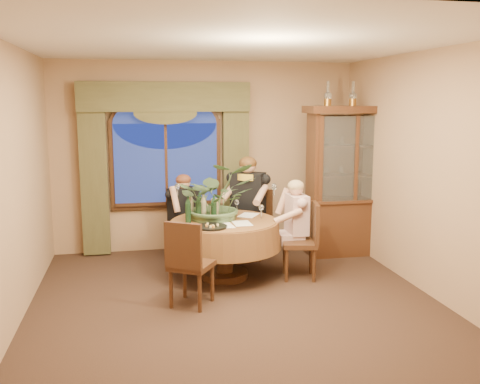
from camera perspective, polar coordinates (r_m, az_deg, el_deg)
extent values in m
plane|color=black|center=(5.97, -0.21, -12.20)|extent=(5.00, 5.00, 0.00)
plane|color=#9E7B5D|center=(8.05, -3.65, 3.81)|extent=(4.50, 0.00, 4.50)
plane|color=#9E7B5D|center=(6.42, 19.91, 1.73)|extent=(0.00, 5.00, 5.00)
plane|color=white|center=(5.57, -0.23, 15.62)|extent=(5.00, 5.00, 0.00)
cube|color=#444325|center=(7.90, -15.31, 1.77)|extent=(0.38, 0.14, 2.32)
cube|color=#444325|center=(8.02, -0.47, 2.23)|extent=(0.38, 0.14, 2.32)
cylinder|color=maroon|center=(6.80, -1.66, -6.08)|extent=(1.44, 1.44, 0.75)
cube|color=#3A1E10|center=(7.89, 11.65, 1.14)|extent=(1.33, 0.53, 2.15)
cube|color=black|center=(6.80, 6.34, -5.23)|extent=(0.50, 0.50, 0.96)
cube|color=black|center=(7.64, 1.43, -3.50)|extent=(0.58, 0.58, 0.96)
cube|color=black|center=(7.68, -5.28, -3.46)|extent=(0.53, 0.53, 0.96)
cube|color=black|center=(5.91, -5.19, -7.52)|extent=(0.58, 0.58, 0.96)
imported|color=#415C38|center=(6.70, -2.56, 2.34)|extent=(0.96, 1.07, 0.84)
imported|color=brown|center=(6.67, -1.27, -2.84)|extent=(0.17, 0.17, 0.05)
cylinder|color=black|center=(6.31, -3.10, -3.72)|extent=(0.38, 0.38, 0.02)
cylinder|color=black|center=(6.58, -2.80, -1.80)|extent=(0.07, 0.07, 0.33)
cylinder|color=black|center=(6.56, -5.56, -1.87)|extent=(0.07, 0.07, 0.33)
cylinder|color=tan|center=(6.74, -5.28, -1.55)|extent=(0.07, 0.07, 0.33)
cylinder|color=black|center=(6.59, -4.46, -1.79)|extent=(0.07, 0.07, 0.33)
cylinder|color=black|center=(6.84, -4.31, -1.37)|extent=(0.07, 0.07, 0.33)
cylinder|color=tan|center=(6.65, -3.93, -1.68)|extent=(0.07, 0.07, 0.33)
cube|color=white|center=(6.51, 0.23, -3.37)|extent=(0.22, 0.31, 0.00)
cube|color=white|center=(6.97, 0.89, -2.49)|extent=(0.34, 0.37, 0.00)
cube|color=white|center=(6.40, -1.71, -3.59)|extent=(0.23, 0.31, 0.00)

